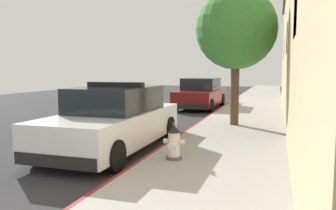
{
  "coord_description": "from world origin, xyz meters",
  "views": [
    {
      "loc": [
        2.57,
        -1.57,
        1.98
      ],
      "look_at": [
        -0.34,
        7.43,
        1.0
      ],
      "focal_mm": 36.3,
      "sensor_mm": 36.0,
      "label": 1
    }
  ],
  "objects_px": {
    "parked_car_silver_ahead": "(201,94)",
    "street_tree": "(236,29)",
    "fire_hydrant": "(174,142)",
    "police_cruiser": "(115,120)"
  },
  "relations": [
    {
      "from": "street_tree",
      "to": "fire_hydrant",
      "type": "bearing_deg",
      "value": -97.45
    },
    {
      "from": "fire_hydrant",
      "to": "street_tree",
      "type": "bearing_deg",
      "value": 82.55
    },
    {
      "from": "police_cruiser",
      "to": "street_tree",
      "type": "bearing_deg",
      "value": 57.57
    },
    {
      "from": "police_cruiser",
      "to": "fire_hydrant",
      "type": "distance_m",
      "value": 2.1
    },
    {
      "from": "parked_car_silver_ahead",
      "to": "street_tree",
      "type": "distance_m",
      "value": 6.9
    },
    {
      "from": "fire_hydrant",
      "to": "street_tree",
      "type": "relative_size",
      "value": 0.17
    },
    {
      "from": "police_cruiser",
      "to": "parked_car_silver_ahead",
      "type": "relative_size",
      "value": 1.0
    },
    {
      "from": "parked_car_silver_ahead",
      "to": "police_cruiser",
      "type": "bearing_deg",
      "value": -90.1
    },
    {
      "from": "parked_car_silver_ahead",
      "to": "street_tree",
      "type": "relative_size",
      "value": 1.08
    },
    {
      "from": "parked_car_silver_ahead",
      "to": "fire_hydrant",
      "type": "xyz_separation_m",
      "value": [
        1.82,
        -10.8,
        -0.24
      ]
    }
  ]
}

